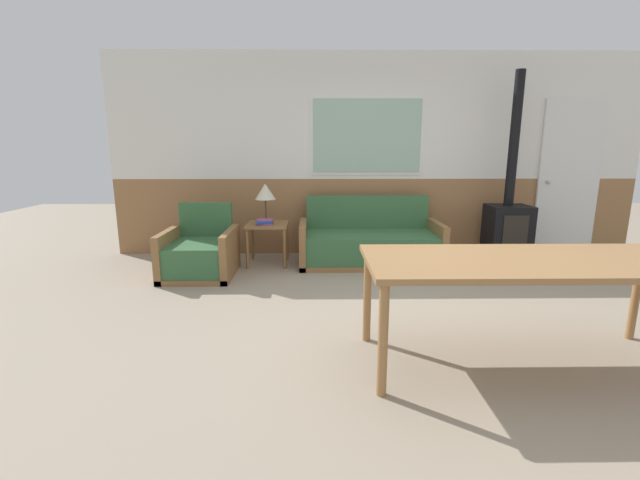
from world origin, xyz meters
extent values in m
plane|color=gray|center=(0.00, 0.00, 0.00)|extent=(16.00, 16.00, 0.00)
cube|color=#996B42|center=(0.00, 2.63, 0.52)|extent=(7.20, 0.06, 1.05)
cube|color=white|center=(0.00, 2.63, 1.87)|extent=(7.20, 0.06, 1.65)
cube|color=white|center=(-0.14, 2.59, 1.62)|extent=(1.52, 0.01, 1.04)
cube|color=#99BCA8|center=(-0.14, 2.58, 1.62)|extent=(1.44, 0.02, 0.96)
cube|color=olive|center=(-0.14, 2.03, 0.03)|extent=(1.79, 0.82, 0.06)
cube|color=#38663D|center=(-0.14, 2.01, 0.23)|extent=(1.63, 0.74, 0.34)
cube|color=#38663D|center=(-0.14, 2.39, 0.62)|extent=(1.63, 0.10, 0.44)
cube|color=olive|center=(-1.00, 2.03, 0.27)|extent=(0.08, 0.82, 0.54)
cube|color=olive|center=(0.71, 2.03, 0.27)|extent=(0.08, 0.82, 0.54)
cube|color=olive|center=(-2.19, 1.56, 0.03)|extent=(0.79, 0.87, 0.06)
cube|color=#38663D|center=(-2.19, 1.54, 0.23)|extent=(0.63, 0.79, 0.34)
cube|color=#38663D|center=(-2.19, 1.94, 0.60)|extent=(0.63, 0.10, 0.41)
cube|color=olive|center=(-2.55, 1.56, 0.27)|extent=(0.08, 0.87, 0.54)
cube|color=olive|center=(-1.84, 1.56, 0.27)|extent=(0.08, 0.87, 0.54)
cube|color=olive|center=(-1.45, 2.05, 0.51)|extent=(0.52, 0.52, 0.03)
cylinder|color=olive|center=(-1.68, 1.82, 0.25)|extent=(0.04, 0.04, 0.50)
cylinder|color=olive|center=(-1.22, 1.82, 0.25)|extent=(0.04, 0.04, 0.50)
cylinder|color=olive|center=(-1.68, 2.28, 0.25)|extent=(0.04, 0.04, 0.50)
cylinder|color=olive|center=(-1.22, 2.28, 0.25)|extent=(0.04, 0.04, 0.50)
cylinder|color=#4C3823|center=(-1.48, 2.14, 0.54)|extent=(0.15, 0.15, 0.02)
cylinder|color=#4C3823|center=(-1.48, 2.14, 0.69)|extent=(0.02, 0.02, 0.28)
cone|color=beige|center=(-1.48, 2.14, 0.92)|extent=(0.26, 0.26, 0.20)
cube|color=#994C84|center=(-1.48, 1.96, 0.54)|extent=(0.22, 0.17, 0.02)
cube|color=#234799|center=(-1.48, 1.96, 0.56)|extent=(0.20, 0.16, 0.03)
cube|color=#994C84|center=(-1.47, 1.96, 0.59)|extent=(0.19, 0.12, 0.02)
cube|color=#9E7042|center=(0.59, -0.58, 0.73)|extent=(2.20, 0.87, 0.04)
cylinder|color=#9E7042|center=(-0.45, -0.95, 0.36)|extent=(0.06, 0.06, 0.71)
cylinder|color=#9E7042|center=(-0.45, -0.20, 0.36)|extent=(0.06, 0.06, 0.71)
cylinder|color=#9E7042|center=(1.62, -0.20, 0.36)|extent=(0.06, 0.06, 0.71)
cylinder|color=black|center=(1.46, 1.99, 0.05)|extent=(0.04, 0.04, 0.10)
cylinder|color=black|center=(1.88, 1.99, 0.05)|extent=(0.04, 0.04, 0.10)
cylinder|color=black|center=(1.46, 2.34, 0.05)|extent=(0.04, 0.04, 0.10)
cylinder|color=black|center=(1.88, 2.34, 0.05)|extent=(0.04, 0.04, 0.10)
cube|color=black|center=(1.67, 2.16, 0.42)|extent=(0.53, 0.44, 0.63)
cube|color=black|center=(1.67, 1.94, 0.42)|extent=(0.32, 0.01, 0.44)
cylinder|color=black|center=(1.67, 2.21, 1.57)|extent=(0.12, 0.12, 1.67)
cube|color=white|center=(2.65, 2.58, 1.05)|extent=(0.84, 0.04, 2.10)
sphere|color=silver|center=(2.35, 2.54, 1.01)|extent=(0.06, 0.06, 0.06)
camera|label=1|loc=(-0.86, -3.29, 1.48)|focal=24.00mm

